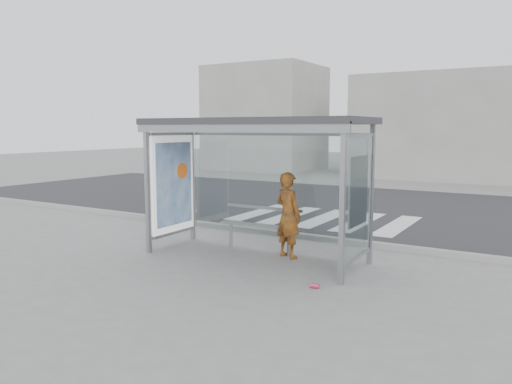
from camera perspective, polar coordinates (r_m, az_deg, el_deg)
ground at (r=9.51m, az=-0.20°, el=-7.53°), size 80.00×80.00×0.00m
road at (r=15.80m, az=12.97°, el=-1.73°), size 30.00×10.00×0.01m
curb at (r=11.16m, az=4.97°, el=-5.00°), size 30.00×0.18×0.12m
crosswalk at (r=13.66m, az=7.74°, el=-3.02°), size 4.55×3.00×0.00m
bus_shelter at (r=9.45m, az=-1.95°, el=4.56°), size 4.25×1.65×2.62m
building_left at (r=29.78m, az=1.11°, el=8.40°), size 6.00×5.00×6.00m
building_center at (r=26.31m, az=20.55°, el=6.99°), size 8.00×5.00×5.00m
person at (r=9.39m, az=3.70°, el=-2.65°), size 0.69×0.56×1.63m
bench at (r=9.89m, az=0.41°, el=-3.82°), size 1.71×0.31×0.88m
soda_can at (r=7.82m, az=6.75°, el=-10.61°), size 0.14×0.09×0.08m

